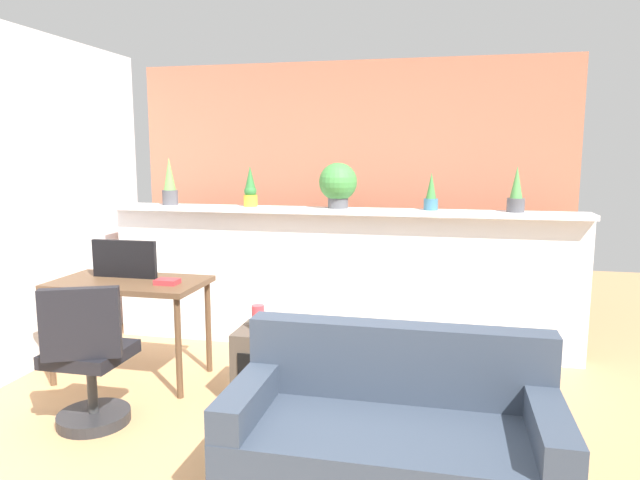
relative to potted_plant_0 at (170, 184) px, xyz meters
name	(u,v)px	position (x,y,z in m)	size (l,w,h in m)	color
ground_plane	(265,470)	(1.50, -1.96, -1.40)	(12.00, 12.00, 0.00)	tan
divider_wall	(336,281)	(1.50, 0.04, -0.81)	(4.01, 0.16, 1.18)	silver
plant_shelf	(336,211)	(1.50, 0.00, -0.20)	(4.01, 0.29, 0.04)	silver
brick_wall_behind	(349,198)	(1.50, 0.64, -0.15)	(4.01, 0.10, 2.50)	#AD664C
potted_plant_0	(170,184)	(0.00, 0.00, 0.00)	(0.14, 0.14, 0.42)	#4C4C51
potted_plant_1	(250,189)	(0.75, 0.01, -0.03)	(0.12, 0.12, 0.35)	gold
potted_plant_2	(338,184)	(1.51, 0.03, 0.02)	(0.32, 0.32, 0.38)	#4C4C51
potted_plant_3	(431,194)	(2.27, 0.03, -0.06)	(0.11, 0.11, 0.30)	#386B84
potted_plant_4	(516,193)	(2.92, 0.01, -0.04)	(0.13, 0.13, 0.36)	#4C4C51
desk	(130,292)	(0.14, -0.96, -0.74)	(1.10, 0.60, 0.75)	brown
tv_monitor	(124,259)	(0.06, -0.88, -0.51)	(0.51, 0.04, 0.28)	black
office_chair	(89,367)	(0.31, -1.73, -1.01)	(0.51, 0.51, 0.91)	#262628
side_cube_shelf	(268,365)	(1.25, -1.11, -1.15)	(0.40, 0.41, 0.50)	#4C4238
vase_on_shelf	(258,317)	(1.19, -1.13, -0.82)	(0.08, 0.08, 0.17)	#CC3D47
book_on_desk	(167,282)	(0.48, -1.02, -0.63)	(0.16, 0.12, 0.04)	#B22D33
couch	(392,442)	(2.17, -2.04, -1.12)	(1.56, 0.77, 0.80)	#333D4C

